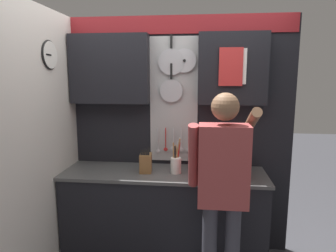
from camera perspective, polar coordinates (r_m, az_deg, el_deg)
name	(u,v)px	position (r m, az deg, el deg)	size (l,w,h in m)	color
base_cabinet_counter	(164,216)	(3.09, -0.78, -16.83)	(1.95, 0.58, 0.91)	black
back_wall_unit	(167,109)	(3.04, -0.29, 3.33)	(2.52, 0.23, 2.40)	black
side_wall	(41,149)	(2.75, -23.03, -4.06)	(0.07, 1.60, 2.40)	silver
microwave	(219,161)	(2.84, 9.67, -6.51)	(0.46, 0.36, 0.27)	red
knife_block	(146,163)	(2.90, -4.26, -7.00)	(0.12, 0.16, 0.25)	brown
utensil_crock	(176,163)	(2.86, 1.53, -7.13)	(0.10, 0.10, 0.34)	white
person	(223,182)	(2.38, 10.39, -10.37)	(0.54, 0.63, 1.70)	#383842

